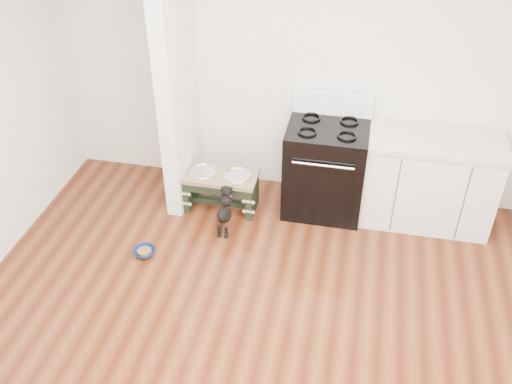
# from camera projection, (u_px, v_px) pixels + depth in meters

# --- Properties ---
(ground) EXTENTS (5.00, 5.00, 0.00)m
(ground) POSITION_uv_depth(u_px,v_px,m) (254.00, 377.00, 4.16)
(ground) COLOR #401A0B
(ground) RESTS_ON ground
(room_shell) EXTENTS (5.00, 5.00, 5.00)m
(room_shell) POSITION_uv_depth(u_px,v_px,m) (253.00, 198.00, 3.21)
(room_shell) COLOR silver
(room_shell) RESTS_ON ground
(partition_wall) EXTENTS (0.15, 0.80, 2.70)m
(partition_wall) POSITION_uv_depth(u_px,v_px,m) (177.00, 73.00, 5.23)
(partition_wall) COLOR silver
(partition_wall) RESTS_ON ground
(oven_range) EXTENTS (0.76, 0.69, 1.14)m
(oven_range) POSITION_uv_depth(u_px,v_px,m) (325.00, 167.00, 5.55)
(oven_range) COLOR black
(oven_range) RESTS_ON ground
(cabinet_run) EXTENTS (1.24, 0.64, 0.91)m
(cabinet_run) POSITION_uv_depth(u_px,v_px,m) (428.00, 180.00, 5.41)
(cabinet_run) COLOR silver
(cabinet_run) RESTS_ON ground
(dog_feeder) EXTENTS (0.73, 0.39, 0.42)m
(dog_feeder) POSITION_uv_depth(u_px,v_px,m) (221.00, 184.00, 5.65)
(dog_feeder) COLOR black
(dog_feeder) RESTS_ON ground
(puppy) EXTENTS (0.13, 0.38, 0.45)m
(puppy) POSITION_uv_depth(u_px,v_px,m) (225.00, 209.00, 5.38)
(puppy) COLOR black
(puppy) RESTS_ON ground
(floor_bowl) EXTENTS (0.24, 0.24, 0.06)m
(floor_bowl) POSITION_uv_depth(u_px,v_px,m) (144.00, 252.00, 5.21)
(floor_bowl) COLOR navy
(floor_bowl) RESTS_ON ground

